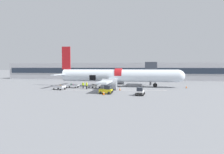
# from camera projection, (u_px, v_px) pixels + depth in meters

# --- Properties ---
(ground_plane) EXTENTS (500.00, 500.00, 0.00)m
(ground_plane) POSITION_uv_depth(u_px,v_px,m) (120.00, 88.00, 50.23)
(ground_plane) COLOR slate
(apron_marking_line) EXTENTS (26.36, 3.77, 0.01)m
(apron_marking_line) POSITION_uv_depth(u_px,v_px,m) (109.00, 90.00, 45.87)
(apron_marking_line) COLOR silver
(apron_marking_line) RESTS_ON ground_plane
(terminal_strip) EXTENTS (109.00, 13.53, 6.96)m
(terminal_strip) POSITION_uv_depth(u_px,v_px,m) (132.00, 71.00, 86.81)
(terminal_strip) COLOR #B2B2B7
(terminal_strip) RESTS_ON ground_plane
(jet_bridge_stub) EXTENTS (3.22, 8.40, 6.70)m
(jet_bridge_stub) POSITION_uv_depth(u_px,v_px,m) (151.00, 68.00, 57.17)
(jet_bridge_stub) COLOR #4C4C51
(jet_bridge_stub) RESTS_ON ground_plane
(airplane) EXTENTS (34.67, 31.21, 11.07)m
(airplane) POSITION_uv_depth(u_px,v_px,m) (117.00, 76.00, 54.02)
(airplane) COLOR silver
(airplane) RESTS_ON ground_plane
(baggage_tug_lead) EXTENTS (1.88, 2.78, 1.55)m
(baggage_tug_lead) POSITION_uv_depth(u_px,v_px,m) (140.00, 92.00, 37.59)
(baggage_tug_lead) COLOR white
(baggage_tug_lead) RESTS_ON ground_plane
(baggage_tug_mid) EXTENTS (2.73, 2.06, 1.71)m
(baggage_tug_mid) POSITION_uv_depth(u_px,v_px,m) (106.00, 90.00, 39.54)
(baggage_tug_mid) COLOR yellow
(baggage_tug_mid) RESTS_ON ground_plane
(baggage_cart_loading) EXTENTS (3.89, 2.72, 1.09)m
(baggage_cart_loading) POSITION_uv_depth(u_px,v_px,m) (95.00, 86.00, 50.22)
(baggage_cart_loading) COLOR #999BA0
(baggage_cart_loading) RESTS_ON ground_plane
(baggage_cart_queued) EXTENTS (4.29, 2.09, 1.07)m
(baggage_cart_queued) POSITION_uv_depth(u_px,v_px,m) (73.00, 86.00, 51.05)
(baggage_cart_queued) COLOR #B7BABF
(baggage_cart_queued) RESTS_ON ground_plane
(baggage_cart_empty) EXTENTS (3.83, 2.41, 1.17)m
(baggage_cart_empty) POSITION_uv_depth(u_px,v_px,m) (60.00, 87.00, 46.70)
(baggage_cart_empty) COLOR silver
(baggage_cart_empty) RESTS_ON ground_plane
(ground_crew_loader_a) EXTENTS (0.54, 0.61, 1.79)m
(ground_crew_loader_a) POSITION_uv_depth(u_px,v_px,m) (87.00, 85.00, 47.90)
(ground_crew_loader_a) COLOR black
(ground_crew_loader_a) RESTS_ON ground_plane
(ground_crew_loader_b) EXTENTS (0.57, 0.44, 1.62)m
(ground_crew_loader_b) POSITION_uv_depth(u_px,v_px,m) (83.00, 85.00, 49.74)
(ground_crew_loader_b) COLOR black
(ground_crew_loader_b) RESTS_ON ground_plane
(ground_crew_driver) EXTENTS (0.53, 0.56, 1.71)m
(ground_crew_driver) POSITION_uv_depth(u_px,v_px,m) (107.00, 85.00, 49.39)
(ground_crew_driver) COLOR #2D2D33
(ground_crew_driver) RESTS_ON ground_plane
(suitcase_on_tarmac_upright) EXTENTS (0.55, 0.25, 0.62)m
(suitcase_on_tarmac_upright) POSITION_uv_depth(u_px,v_px,m) (103.00, 88.00, 49.27)
(suitcase_on_tarmac_upright) COLOR #4C1E1E
(suitcase_on_tarmac_upright) RESTS_ON ground_plane
(safety_cone_nose) EXTENTS (0.53, 0.53, 0.64)m
(safety_cone_nose) POSITION_uv_depth(u_px,v_px,m) (186.00, 87.00, 50.44)
(safety_cone_nose) COLOR black
(safety_cone_nose) RESTS_ON ground_plane
(safety_cone_engine_left) EXTENTS (0.61, 0.61, 0.80)m
(safety_cone_engine_left) POSITION_uv_depth(u_px,v_px,m) (104.00, 93.00, 38.28)
(safety_cone_engine_left) COLOR black
(safety_cone_engine_left) RESTS_ON ground_plane
(safety_cone_wingtip) EXTENTS (0.51, 0.51, 0.72)m
(safety_cone_wingtip) POSITION_uv_depth(u_px,v_px,m) (120.00, 89.00, 45.57)
(safety_cone_wingtip) COLOR black
(safety_cone_wingtip) RESTS_ON ground_plane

